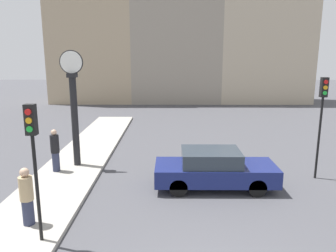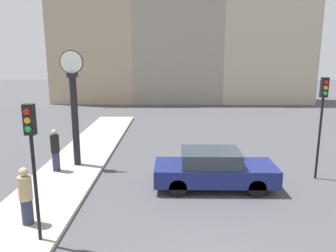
{
  "view_description": "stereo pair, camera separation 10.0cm",
  "coord_description": "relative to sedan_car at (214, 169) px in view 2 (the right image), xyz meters",
  "views": [
    {
      "loc": [
        -1.02,
        -5.2,
        4.91
      ],
      "look_at": [
        -1.12,
        8.59,
        1.89
      ],
      "focal_mm": 35.0,
      "sensor_mm": 36.0,
      "label": 1
    },
    {
      "loc": [
        -0.92,
        -5.2,
        4.91
      ],
      "look_at": [
        -1.12,
        8.59,
        1.89
      ],
      "focal_mm": 35.0,
      "sensor_mm": 36.0,
      "label": 2
    }
  ],
  "objects": [
    {
      "name": "pedestrian_tan_coat",
      "position": [
        -5.69,
        -3.03,
        0.26
      ],
      "size": [
        0.38,
        0.38,
        1.7
      ],
      "color": "#2D334C",
      "rests_on": "sidewalk_corner"
    },
    {
      "name": "traffic_light_far",
      "position": [
        4.25,
        0.98,
        2.16
      ],
      "size": [
        0.26,
        0.24,
        4.06
      ],
      "color": "black",
      "rests_on": "ground_plane"
    },
    {
      "name": "pedestrian_black_jacket",
      "position": [
        -6.39,
        1.35,
        0.31
      ],
      "size": [
        0.35,
        0.35,
        1.78
      ],
      "color": "#2D334C",
      "rests_on": "sidewalk_corner"
    },
    {
      "name": "traffic_light_near",
      "position": [
        -5.02,
        -3.85,
        2.0
      ],
      "size": [
        0.26,
        0.24,
        3.6
      ],
      "color": "black",
      "rests_on": "sidewalk_corner"
    },
    {
      "name": "street_clock",
      "position": [
        -5.75,
        2.16,
        1.94
      ],
      "size": [
        0.98,
        0.38,
        4.95
      ],
      "color": "black",
      "rests_on": "sidewalk_corner"
    },
    {
      "name": "sedan_car",
      "position": [
        0.0,
        0.0,
        0.0
      ],
      "size": [
        4.47,
        1.8,
        1.46
      ],
      "color": "navy",
      "rests_on": "ground_plane"
    },
    {
      "name": "building_row",
      "position": [
        -0.87,
        23.22,
        7.04
      ],
      "size": [
        26.46,
        5.0,
        16.74
      ],
      "color": "tan",
      "rests_on": "ground_plane"
    },
    {
      "name": "sidewalk_corner",
      "position": [
        -5.89,
        2.55,
        -0.66
      ],
      "size": [
        2.62,
        21.88,
        0.14
      ],
      "primitive_type": "cube",
      "color": "#A39E93",
      "rests_on": "ground_plane"
    }
  ]
}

